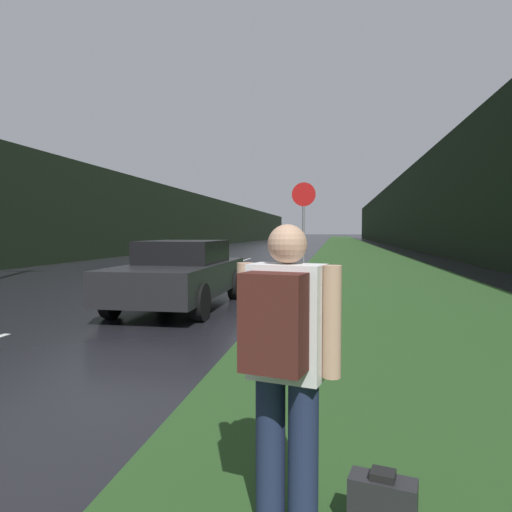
{
  "coord_description": "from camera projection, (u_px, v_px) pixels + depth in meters",
  "views": [
    {
      "loc": [
        5.11,
        1.63,
        1.62
      ],
      "look_at": [
        2.61,
        16.01,
        0.84
      ],
      "focal_mm": 32.0,
      "sensor_mm": 36.0,
      "label": 1
    }
  ],
  "objects": [
    {
      "name": "hitchhiker_with_backpack",
      "position": [
        284.0,
        359.0,
        2.38
      ],
      "size": [
        0.56,
        0.47,
        1.66
      ],
      "rotation": [
        0.0,
        0.0,
        -0.23
      ],
      "color": "#1E2847",
      "rests_on": "ground_plane"
    },
    {
      "name": "lane_stripe_e",
      "position": [
        246.0,
        260.0,
        26.41
      ],
      "size": [
        0.12,
        3.0,
        0.01
      ],
      "primitive_type": "cube",
      "color": "silver",
      "rests_on": "ground_plane"
    },
    {
      "name": "stop_sign",
      "position": [
        304.0,
        226.0,
        12.29
      ],
      "size": [
        0.64,
        0.07,
        2.95
      ],
      "color": "slate",
      "rests_on": "ground_plane"
    },
    {
      "name": "grass_verge",
      "position": [
        355.0,
        251.0,
        37.56
      ],
      "size": [
        6.0,
        240.0,
        0.02
      ],
      "primitive_type": "cube",
      "color": "#26471E",
      "rests_on": "ground_plane"
    },
    {
      "name": "car_passing_near",
      "position": [
        181.0,
        273.0,
        9.79
      ],
      "size": [
        1.94,
        4.52,
        1.43
      ],
      "rotation": [
        0.0,
        0.0,
        3.14
      ],
      "color": "black",
      "rests_on": "ground_plane"
    },
    {
      "name": "lane_stripe_c",
      "position": [
        148.0,
        290.0,
        12.64
      ],
      "size": [
        0.12,
        3.0,
        0.01
      ],
      "primitive_type": "cube",
      "color": "silver",
      "rests_on": "ground_plane"
    },
    {
      "name": "suitcase",
      "position": [
        382.0,
        509.0,
        2.38
      ],
      "size": [
        0.37,
        0.23,
        0.37
      ],
      "rotation": [
        0.0,
        0.0,
        -0.23
      ],
      "color": "#232326",
      "rests_on": "ground_plane"
    },
    {
      "name": "lane_stripe_d",
      "position": [
        214.0,
        270.0,
        19.53
      ],
      "size": [
        0.12,
        3.0,
        0.01
      ],
      "primitive_type": "cube",
      "color": "silver",
      "rests_on": "ground_plane"
    },
    {
      "name": "treeline_far_side",
      "position": [
        199.0,
        222.0,
        50.06
      ],
      "size": [
        2.0,
        140.0,
        5.49
      ],
      "primitive_type": "cube",
      "color": "black",
      "rests_on": "ground_plane"
    },
    {
      "name": "treeline_near_side",
      "position": [
        411.0,
        211.0,
        46.17
      ],
      "size": [
        2.0,
        140.0,
        7.49
      ],
      "primitive_type": "cube",
      "color": "black",
      "rests_on": "ground_plane"
    }
  ]
}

